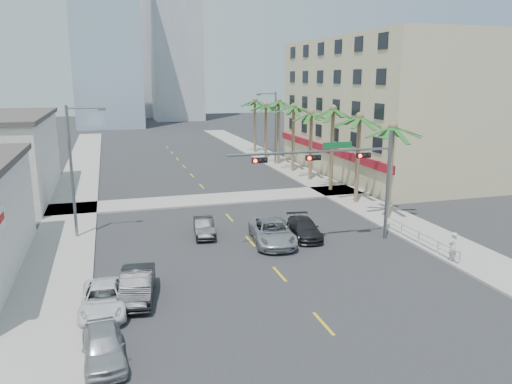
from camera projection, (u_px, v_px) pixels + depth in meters
ground at (307, 305)px, 24.16m from camera, size 260.00×260.00×0.00m
sidewalk_right at (345, 195)px, 46.15m from camera, size 4.00×120.00×0.15m
sidewalk_left at (70, 215)px, 39.51m from camera, size 4.00×120.00×0.15m
sidewalk_cross at (214, 199)px, 44.70m from camera, size 80.00×4.00×0.15m
building_right at (388, 107)px, 56.58m from camera, size 15.25×28.00×15.00m
tower_far_left at (104, 13)px, 105.32m from camera, size 14.00×14.00×48.00m
tower_far_center at (124, 39)px, 135.40m from camera, size 16.00×16.00×42.00m
traffic_signal_mast at (345, 168)px, 32.05m from camera, size 11.12×0.54×7.20m
palm_tree_0 at (393, 128)px, 36.99m from camera, size 4.80×4.80×7.80m
palm_tree_1 at (360, 118)px, 41.77m from camera, size 4.80×4.80×8.16m
palm_tree_2 at (333, 110)px, 46.55m from camera, size 4.80×4.80×8.52m
palm_tree_3 at (311, 114)px, 51.56m from camera, size 4.80×4.80×7.80m
palm_tree_4 at (294, 107)px, 56.34m from camera, size 4.80×4.80×8.16m
palm_tree_5 at (279, 102)px, 61.12m from camera, size 4.80×4.80×8.52m
palm_tree_6 at (266, 106)px, 66.14m from camera, size 4.80×4.80×7.80m
palm_tree_7 at (255, 101)px, 70.92m from camera, size 4.80×4.80×8.16m
streetlight_left at (74, 165)px, 33.06m from camera, size 2.55×0.25×9.00m
streetlight_right at (274, 124)px, 61.57m from camera, size 2.55×0.25×9.00m
guardrail at (419, 236)px, 32.46m from camera, size 0.08×8.08×1.00m
car_parked_near at (103, 346)px, 19.18m from camera, size 1.80×3.96×1.32m
car_parked_mid at (137, 285)px, 24.66m from camera, size 2.15×4.63×1.47m
car_parked_far at (104, 299)px, 23.32m from camera, size 2.30×4.60×1.25m
car_lane_left at (204, 227)px, 34.56m from camera, size 1.73×3.89×1.24m
car_lane_center at (272, 232)px, 32.98m from camera, size 3.25×5.81×1.53m
car_lane_right at (304, 228)px, 34.19m from camera, size 2.31×4.59×1.28m
pedestrian at (453, 247)px, 29.28m from camera, size 0.75×0.63×1.76m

